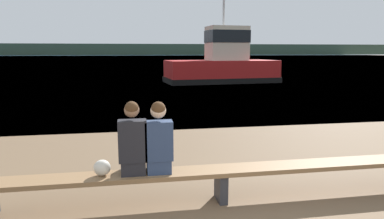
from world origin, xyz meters
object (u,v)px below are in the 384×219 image
person_right (159,141)px  shopping_bag (102,168)px  bench_main (221,174)px  tugboat_red (223,65)px  person_left (133,143)px

person_right → shopping_bag: person_right is taller
bench_main → tugboat_red: size_ratio=0.86×
person_right → shopping_bag: 0.84m
shopping_bag → tugboat_red: 19.59m
tugboat_red → shopping_bag: bearing=154.7°
person_left → tugboat_red: (6.19, 18.44, 0.27)m
shopping_bag → person_left: bearing=-1.2°
person_right → tugboat_red: 19.35m
bench_main → person_left: size_ratio=6.70×
person_left → person_right: person_left is taller
shopping_bag → tugboat_red: bearing=70.3°
person_left → shopping_bag: bearing=178.8°
person_right → person_left: bearing=179.9°
bench_main → person_left: (-1.24, 0.00, 0.53)m
tugboat_red → person_left: bearing=155.8°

